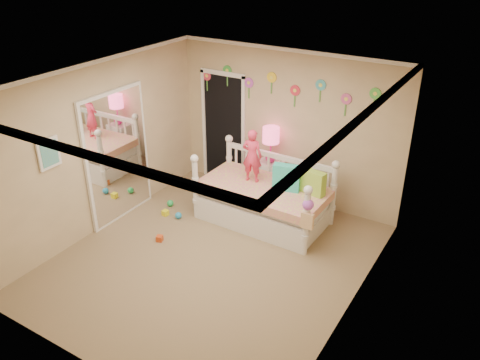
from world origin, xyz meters
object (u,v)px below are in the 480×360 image
Objects in this scene: table_lamp at (271,139)px; nightstand at (270,180)px; child at (252,156)px; daybed at (264,190)px.

nightstand is at bearing 180.00° from table_lamp.
child reaches higher than nightstand.
nightstand is 0.76m from table_lamp.
table_lamp is at bearing 0.80° from nightstand.
child is (-0.25, 0.07, 0.50)m from daybed.
daybed is 0.80m from nightstand.
child is 1.27× the size of nightstand.
daybed reaches higher than nightstand.
child reaches higher than table_lamp.
child is 0.65m from table_lamp.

